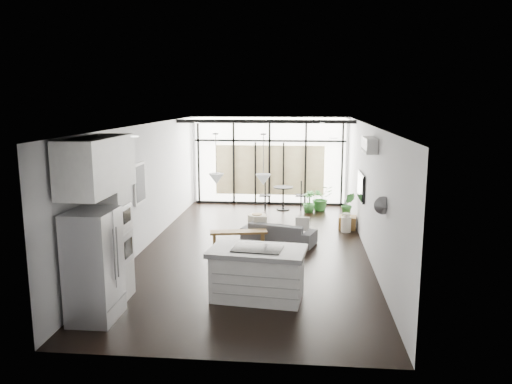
% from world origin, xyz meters
% --- Properties ---
extents(floor, '(5.00, 10.00, 0.00)m').
position_xyz_m(floor, '(0.00, 0.00, 0.00)').
color(floor, black).
rests_on(floor, ground).
extents(ceiling, '(5.00, 10.00, 0.00)m').
position_xyz_m(ceiling, '(0.00, 0.00, 2.80)').
color(ceiling, silver).
rests_on(ceiling, ground).
extents(wall_left, '(0.02, 10.00, 2.80)m').
position_xyz_m(wall_left, '(-2.50, 0.00, 1.40)').
color(wall_left, white).
rests_on(wall_left, ground).
extents(wall_right, '(0.02, 10.00, 2.80)m').
position_xyz_m(wall_right, '(2.50, 0.00, 1.40)').
color(wall_right, white).
rests_on(wall_right, ground).
extents(wall_back, '(5.00, 0.02, 2.80)m').
position_xyz_m(wall_back, '(0.00, 5.00, 1.40)').
color(wall_back, white).
rests_on(wall_back, ground).
extents(wall_front, '(5.00, 0.02, 2.80)m').
position_xyz_m(wall_front, '(0.00, -5.00, 1.40)').
color(wall_front, white).
rests_on(wall_front, ground).
extents(glazing, '(5.00, 0.20, 2.80)m').
position_xyz_m(glazing, '(0.00, 4.88, 1.40)').
color(glazing, black).
rests_on(glazing, ground).
extents(skylight, '(4.70, 1.90, 0.06)m').
position_xyz_m(skylight, '(0.00, 4.00, 2.77)').
color(skylight, silver).
rests_on(skylight, ceiling).
extents(neighbour_building, '(3.50, 0.02, 1.60)m').
position_xyz_m(neighbour_building, '(0.00, 4.95, 1.10)').
color(neighbour_building, beige).
rests_on(neighbour_building, ground).
extents(island, '(1.70, 1.13, 0.87)m').
position_xyz_m(island, '(0.32, -2.88, 0.44)').
color(island, white).
rests_on(island, floor).
extents(cooktop, '(0.88, 0.64, 0.01)m').
position_xyz_m(cooktop, '(0.32, -2.88, 0.88)').
color(cooktop, black).
rests_on(cooktop, island).
extents(fridge, '(0.66, 0.83, 1.72)m').
position_xyz_m(fridge, '(-2.09, -3.92, 0.86)').
color(fridge, '#9C9CA1').
rests_on(fridge, floor).
extents(appliance_column, '(0.59, 0.62, 2.28)m').
position_xyz_m(appliance_column, '(-2.14, -3.11, 1.14)').
color(appliance_column, white).
rests_on(appliance_column, floor).
extents(upper_cabinets, '(0.62, 1.75, 0.86)m').
position_xyz_m(upper_cabinets, '(-2.12, -3.50, 2.35)').
color(upper_cabinets, white).
rests_on(upper_cabinets, wall_left).
extents(pendant_left, '(0.26, 0.26, 0.18)m').
position_xyz_m(pendant_left, '(-0.40, -2.65, 2.02)').
color(pendant_left, silver).
rests_on(pendant_left, ceiling).
extents(pendant_right, '(0.26, 0.26, 0.18)m').
position_xyz_m(pendant_right, '(0.40, -2.65, 2.02)').
color(pendant_right, silver).
rests_on(pendant_right, ceiling).
extents(sofa, '(1.79, 1.00, 0.67)m').
position_xyz_m(sofa, '(0.52, 0.48, 0.34)').
color(sofa, '#4E4E50').
rests_on(sofa, floor).
extents(console_bench, '(1.33, 0.56, 0.41)m').
position_xyz_m(console_bench, '(-0.36, -0.06, 0.21)').
color(console_bench, brown).
rests_on(console_bench, floor).
extents(pouf, '(0.57, 0.57, 0.39)m').
position_xyz_m(pouf, '(-0.11, 1.71, 0.19)').
color(pouf, beige).
rests_on(pouf, floor).
extents(crate, '(0.49, 0.49, 0.33)m').
position_xyz_m(crate, '(2.25, 1.95, 0.17)').
color(crate, brown).
rests_on(crate, floor).
extents(plant_tall, '(0.99, 1.02, 0.61)m').
position_xyz_m(plant_tall, '(1.62, 4.08, 0.31)').
color(plant_tall, '#2F6E2C').
rests_on(plant_tall, floor).
extents(plant_med, '(0.68, 0.74, 0.37)m').
position_xyz_m(plant_med, '(1.27, 3.79, 0.18)').
color(plant_med, '#2F6E2C').
rests_on(plant_med, floor).
extents(plant_crate, '(0.36, 0.64, 0.28)m').
position_xyz_m(plant_crate, '(2.25, 1.95, 0.48)').
color(plant_crate, '#2F6E2C').
rests_on(plant_crate, crate).
extents(milk_can, '(0.27, 0.27, 0.49)m').
position_xyz_m(milk_can, '(2.19, 1.62, 0.25)').
color(milk_can, beige).
rests_on(milk_can, floor).
extents(bistro_set, '(1.62, 0.78, 0.75)m').
position_xyz_m(bistro_set, '(0.48, 4.08, 0.38)').
color(bistro_set, black).
rests_on(bistro_set, floor).
extents(tv, '(0.05, 1.10, 0.65)m').
position_xyz_m(tv, '(2.46, 1.00, 1.30)').
color(tv, black).
rests_on(tv, wall_right).
extents(ac_unit, '(0.22, 0.90, 0.30)m').
position_xyz_m(ac_unit, '(2.38, -0.80, 2.45)').
color(ac_unit, white).
rests_on(ac_unit, wall_right).
extents(framed_art, '(0.04, 0.70, 0.90)m').
position_xyz_m(framed_art, '(-2.47, -0.50, 1.55)').
color(framed_art, black).
rests_on(framed_art, wall_left).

